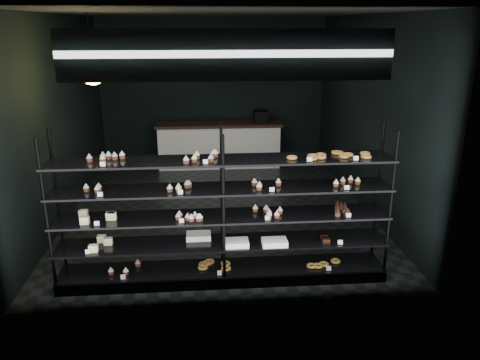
{
  "coord_description": "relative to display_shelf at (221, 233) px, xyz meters",
  "views": [
    {
      "loc": [
        -0.27,
        -7.62,
        3.04
      ],
      "look_at": [
        0.2,
        -1.9,
        1.12
      ],
      "focal_mm": 35.0,
      "sensor_mm": 36.0,
      "label": 1
    }
  ],
  "objects": [
    {
      "name": "service_counter",
      "position": [
        0.18,
        4.95,
        -0.13
      ],
      "size": [
        2.76,
        0.65,
        1.23
      ],
      "color": "white",
      "rests_on": "room"
    },
    {
      "name": "pendant_lamp",
      "position": [
        -1.62,
        1.25,
        1.82
      ],
      "size": [
        0.36,
        0.36,
        0.91
      ],
      "color": "black",
      "rests_on": "room"
    },
    {
      "name": "room",
      "position": [
        0.07,
        2.45,
        0.97
      ],
      "size": [
        5.01,
        6.01,
        3.2
      ],
      "color": "black",
      "rests_on": "ground"
    },
    {
      "name": "display_shelf",
      "position": [
        0.0,
        0.0,
        0.0
      ],
      "size": [
        4.0,
        0.5,
        1.91
      ],
      "color": "black",
      "rests_on": "room"
    },
    {
      "name": "signage",
      "position": [
        0.07,
        -0.48,
        2.12
      ],
      "size": [
        3.3,
        0.05,
        0.5
      ],
      "color": "#0C123C",
      "rests_on": "room"
    }
  ]
}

